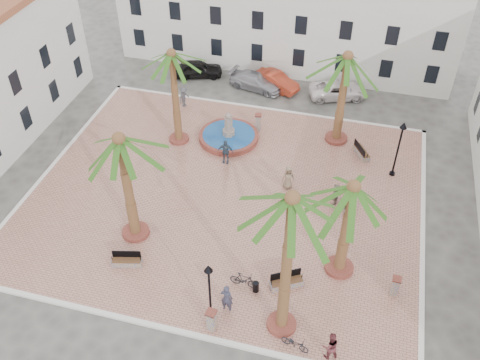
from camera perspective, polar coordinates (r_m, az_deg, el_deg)
The scene contains 35 objects.
ground at distance 36.50m, azimuth -1.52°, elevation -1.63°, with size 120.00×120.00×0.00m, color #56544F.
plaza at distance 36.45m, azimuth -1.52°, elevation -1.55°, with size 26.00×22.00×0.15m, color #B17463.
kerb_n at distance 44.90m, azimuth 2.43°, elevation 7.63°, with size 26.30×0.30×0.16m, color silver.
kerb_s at distance 29.71m, azimuth -7.67°, elevation -15.47°, with size 26.30×0.30×0.16m, color silver.
kerb_e at distance 35.93m, azimuth 18.89°, elevation -5.09°, with size 0.30×22.30×0.16m, color silver.
kerb_w at distance 41.27m, azimuth -19.13°, elevation 1.70°, with size 0.30×22.30×0.16m, color silver.
building_north at distance 50.50m, azimuth 5.03°, elevation 17.50°, with size 30.40×7.40×9.50m.
fountain at distance 41.06m, azimuth -1.22°, elevation 4.76°, with size 4.55×4.55×2.35m.
palm_nw at distance 37.95m, azimuth -7.24°, elevation 12.16°, with size 4.94×4.94×7.64m.
palm_sw at distance 30.09m, azimuth -12.56°, elevation 2.96°, with size 5.56×5.56×7.76m.
palm_s at distance 23.20m, azimuth 5.47°, elevation -3.63°, with size 5.17×5.17×9.59m.
palm_e at distance 28.38m, azimuth 11.82°, elevation -2.01°, with size 5.54×5.54×6.82m.
palm_ne at distance 38.56m, azimuth 11.28°, elevation 11.69°, with size 5.57×5.57×7.46m.
bench_s at distance 32.53m, azimuth -11.97°, elevation -8.50°, with size 1.86×0.96×0.94m.
bench_se at distance 30.94m, azimuth 4.98°, elevation -10.84°, with size 1.95×1.48×1.01m.
bench_e at distance 36.06m, azimuth 11.57°, elevation -2.34°, with size 0.64×1.99×1.04m.
bench_ne at distance 40.46m, azimuth 12.81°, elevation 2.91°, with size 1.41×1.87×0.97m.
lamppost_s at distance 27.62m, azimuth -3.31°, elevation -10.88°, with size 0.45×0.45×4.18m.
lamppost_e at distance 37.63m, azimuth 16.71°, elevation 4.10°, with size 0.48×0.48×4.45m.
bollard_se at distance 28.82m, azimuth -3.06°, elevation -14.69°, with size 0.59×0.59×1.45m.
bollard_n at distance 41.85m, azimuth 1.95°, elevation 6.22°, with size 0.59×0.59×1.42m.
bollard_e at distance 31.35m, azimuth 16.21°, elevation -10.80°, with size 0.51×0.51×1.35m.
litter_bin at distance 30.58m, azimuth 1.69°, elevation -11.32°, with size 0.35×0.35×0.69m, color black.
cyclist_a at distance 29.34m, azimuth -1.43°, elevation -12.47°, with size 0.70×0.46×1.92m, color #313245.
bicycle_a at distance 28.58m, azimuth 5.89°, elevation -16.94°, with size 0.53×1.53×0.80m, color black.
cyclist_b at distance 28.13m, azimuth 9.61°, elevation -17.03°, with size 0.88×0.69×1.82m, color #5D262B.
bicycle_b at distance 30.65m, azimuth 0.44°, elevation -10.64°, with size 0.48×1.69×1.01m, color black.
pedestrian_fountain_a at distance 36.43m, azimuth 5.16°, elevation 0.26°, with size 0.87×0.56×1.77m, color #7A664F.
pedestrian_fountain_b at distance 38.44m, azimuth -1.57°, elevation 3.07°, with size 1.12×0.47×1.91m, color #344557.
pedestrian_north at distance 44.82m, azimuth -5.99°, elevation 8.81°, with size 1.13×0.65×1.76m, color #424145.
pedestrian_east at distance 35.79m, azimuth 10.16°, elevation -1.46°, with size 1.42×0.45×1.53m, color gray.
car_black at distance 49.33m, azimuth -4.57°, elevation 11.74°, with size 1.79×4.44×1.51m, color black.
car_red at distance 47.55m, azimuth 3.83°, elevation 10.52°, with size 1.50×4.31×1.42m, color #B6371F.
car_silver at distance 47.37m, azimuth 1.74°, elevation 10.45°, with size 1.96×4.81×1.40m, color #A1A1A9.
car_white at distance 46.91m, azimuth 10.42°, elevation 9.41°, with size 2.28×4.93×1.37m, color white.
Camera 1 is at (7.92, -25.75, 24.62)m, focal length 40.00 mm.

